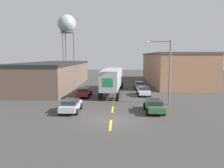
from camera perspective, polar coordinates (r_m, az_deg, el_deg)
ground_plane at (r=20.76m, az=-0.21°, el=-9.45°), size 160.00×160.00×0.00m
road_centerline at (r=24.81m, az=0.16°, el=-6.67°), size 0.20×14.28×0.01m
warehouse_left at (r=44.65m, az=-14.72°, el=2.43°), size 9.22×27.71×4.84m
warehouse_right at (r=50.80m, az=15.43°, el=4.02°), size 10.27×26.75×6.71m
semi_truck at (r=35.69m, az=0.20°, el=1.50°), size 3.55×14.59×3.98m
parked_car_right_mid at (r=33.89m, az=8.24°, el=-1.73°), size 1.93×4.22×1.36m
parked_car_left_far at (r=32.61m, az=-7.30°, el=-2.07°), size 1.93×4.22×1.36m
parked_car_right_far at (r=40.67m, az=7.18°, el=-0.23°), size 1.93×4.22×1.36m
parked_car_left_near at (r=24.05m, az=-10.70°, el=-5.45°), size 1.93×4.22×1.36m
parked_car_right_near at (r=23.93m, az=10.90°, el=-5.52°), size 1.93×4.22×1.36m
water_tower at (r=75.08m, az=-11.70°, el=14.97°), size 5.93×5.93×19.48m
street_lamp at (r=27.52m, az=14.06°, el=4.30°), size 3.18×0.32×7.91m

